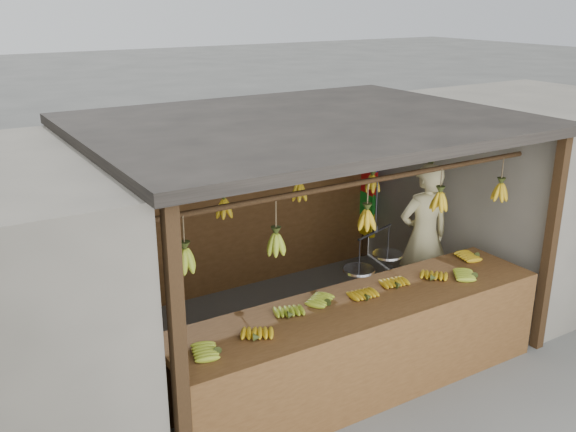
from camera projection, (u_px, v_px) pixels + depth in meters
ground at (302, 335)px, 7.05m from camera, size 80.00×80.00×0.00m
stall at (287, 154)px, 6.68m from camera, size 4.30×3.30×2.40m
neighbor_right at (532, 187)px, 8.46m from camera, size 3.00×3.00×2.30m
counter at (371, 325)px, 5.80m from camera, size 3.76×0.85×0.96m
hanging_bananas at (303, 194)px, 6.53m from camera, size 3.63×2.23×0.39m
balance_scale at (374, 258)px, 5.91m from camera, size 0.73×0.42×0.81m
vendor at (424, 237)px, 7.46m from camera, size 0.71×0.54×1.76m
bag_bundles at (369, 192)px, 8.78m from camera, size 0.08×0.26×1.28m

